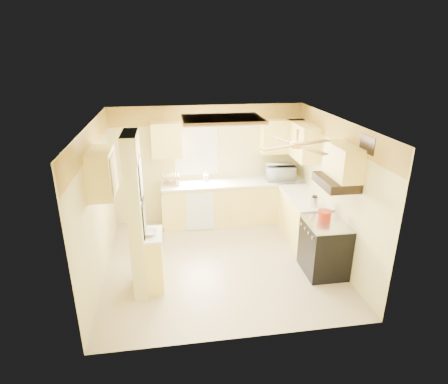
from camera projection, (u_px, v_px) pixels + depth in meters
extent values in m
plane|color=tan|center=(221.00, 262.00, 6.69)|extent=(4.00, 4.00, 0.00)
plane|color=white|center=(221.00, 122.00, 5.79)|extent=(4.00, 4.00, 0.00)
plane|color=#DBCF86|center=(208.00, 164.00, 7.99)|extent=(4.00, 0.00, 4.00)
plane|color=#DBCF86|center=(243.00, 256.00, 4.49)|extent=(4.00, 0.00, 4.00)
plane|color=#DBCF86|center=(97.00, 204.00, 5.96)|extent=(0.00, 3.80, 3.80)
plane|color=#DBCF86|center=(334.00, 191.00, 6.52)|extent=(0.00, 3.80, 3.80)
cube|color=yellow|center=(208.00, 115.00, 7.59)|extent=(4.00, 0.02, 0.40)
cube|color=#DBCF86|center=(136.00, 216.00, 5.54)|extent=(0.20, 0.70, 2.50)
cube|color=#FBE076|center=(155.00, 261.00, 5.86)|extent=(0.25, 0.55, 0.90)
cube|color=silver|center=(153.00, 235.00, 5.69)|extent=(0.28, 0.58, 0.04)
cube|color=#FBE076|center=(233.00, 203.00, 8.08)|extent=(3.00, 0.60, 0.90)
cube|color=#FBE076|center=(302.00, 219.00, 7.32)|extent=(0.60, 1.40, 0.90)
cube|color=silver|center=(234.00, 182.00, 7.90)|extent=(3.04, 0.64, 0.04)
cube|color=silver|center=(304.00, 197.00, 7.15)|extent=(0.64, 1.44, 0.04)
cube|color=white|center=(200.00, 212.00, 7.69)|extent=(0.58, 0.02, 0.80)
cube|color=white|center=(196.00, 151.00, 7.83)|extent=(0.92, 0.02, 1.02)
cube|color=white|center=(196.00, 151.00, 7.84)|extent=(0.80, 0.02, 0.90)
cube|color=#FBE076|center=(167.00, 140.00, 7.49)|extent=(0.60, 0.35, 0.70)
cube|color=#FBE076|center=(282.00, 136.00, 7.83)|extent=(0.90, 0.35, 0.70)
cube|color=#FBE076|center=(303.00, 141.00, 7.43)|extent=(0.35, 1.00, 0.70)
cube|color=#FBE076|center=(101.00, 173.00, 5.54)|extent=(0.35, 0.75, 0.70)
cube|color=#FBE076|center=(343.00, 161.00, 5.74)|extent=(0.35, 0.76, 0.52)
cube|color=black|center=(324.00, 248.00, 6.26)|extent=(0.65, 0.76, 0.90)
cube|color=silver|center=(327.00, 223.00, 6.09)|extent=(0.66, 0.77, 0.02)
cylinder|color=silver|center=(313.00, 238.00, 5.85)|extent=(0.03, 0.05, 0.05)
cylinder|color=silver|center=(309.00, 233.00, 6.01)|extent=(0.03, 0.05, 0.05)
cylinder|color=silver|center=(305.00, 228.00, 6.16)|extent=(0.03, 0.05, 0.05)
cylinder|color=silver|center=(302.00, 224.00, 6.32)|extent=(0.03, 0.05, 0.05)
cube|color=black|center=(336.00, 182.00, 5.84)|extent=(0.50, 0.76, 0.14)
cube|color=black|center=(140.00, 177.00, 5.34)|extent=(0.02, 0.42, 0.57)
cube|color=white|center=(141.00, 177.00, 5.34)|extent=(0.01, 0.37, 0.52)
cube|color=black|center=(144.00, 219.00, 5.58)|extent=(0.02, 0.42, 0.57)
cube|color=yellow|center=(144.00, 219.00, 5.58)|extent=(0.01, 0.37, 0.52)
cube|color=brown|center=(222.00, 119.00, 6.28)|extent=(1.35, 0.95, 0.06)
cube|color=white|center=(222.00, 121.00, 6.29)|extent=(1.15, 0.75, 0.02)
cylinder|color=gold|center=(297.00, 135.00, 5.31)|extent=(0.04, 0.04, 0.16)
cylinder|color=gold|center=(297.00, 145.00, 5.36)|extent=(0.18, 0.18, 0.08)
cube|color=brown|center=(314.00, 142.00, 5.51)|extent=(0.55, 0.28, 0.01)
cube|color=brown|center=(283.00, 140.00, 5.63)|extent=(0.28, 0.55, 0.01)
cube|color=brown|center=(278.00, 147.00, 5.22)|extent=(0.55, 0.28, 0.01)
cube|color=brown|center=(311.00, 150.00, 5.10)|extent=(0.28, 0.55, 0.01)
cube|color=black|center=(367.00, 144.00, 5.31)|extent=(0.02, 0.40, 0.25)
imported|color=white|center=(280.00, 172.00, 7.95)|extent=(0.62, 0.45, 0.33)
imported|color=white|center=(150.00, 233.00, 5.65)|extent=(0.26, 0.26, 0.06)
cylinder|color=#A62611|center=(324.00, 216.00, 6.19)|extent=(0.22, 0.22, 0.14)
cylinder|color=#A62611|center=(325.00, 211.00, 6.16)|extent=(0.23, 0.23, 0.02)
cylinder|color=silver|center=(314.00, 202.00, 6.63)|extent=(0.13, 0.13, 0.18)
cylinder|color=black|center=(315.00, 196.00, 6.60)|extent=(0.09, 0.09, 0.03)
cube|color=tan|center=(171.00, 183.00, 7.73)|extent=(0.37, 0.29, 0.04)
cube|color=tan|center=(164.00, 180.00, 7.68)|extent=(0.02, 0.24, 0.20)
cube|color=tan|center=(167.00, 180.00, 7.69)|extent=(0.02, 0.24, 0.20)
cube|color=tan|center=(170.00, 180.00, 7.69)|extent=(0.02, 0.24, 0.20)
cube|color=tan|center=(173.00, 180.00, 7.70)|extent=(0.02, 0.24, 0.20)
cube|color=tan|center=(176.00, 180.00, 7.71)|extent=(0.02, 0.24, 0.20)
cube|color=tan|center=(179.00, 179.00, 7.72)|extent=(0.02, 0.24, 0.20)
cylinder|color=white|center=(167.00, 180.00, 7.69)|extent=(0.01, 0.20, 0.20)
cylinder|color=white|center=(173.00, 180.00, 7.70)|extent=(0.01, 0.20, 0.20)
cylinder|color=white|center=(206.00, 178.00, 7.91)|extent=(0.11, 0.11, 0.14)
cylinder|color=tan|center=(207.00, 176.00, 7.90)|extent=(0.01, 0.01, 0.22)
cylinder|color=tan|center=(206.00, 176.00, 7.92)|extent=(0.01, 0.01, 0.22)
cylinder|color=tan|center=(205.00, 176.00, 7.89)|extent=(0.01, 0.01, 0.22)
cylinder|color=tan|center=(206.00, 176.00, 7.88)|extent=(0.01, 0.01, 0.22)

